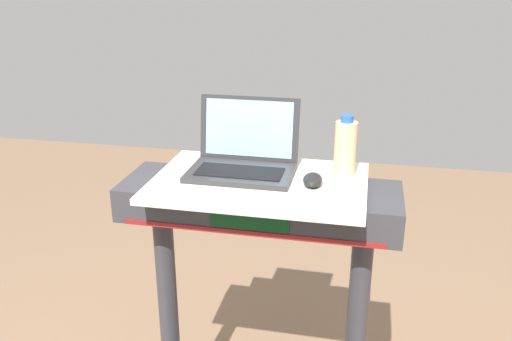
{
  "coord_description": "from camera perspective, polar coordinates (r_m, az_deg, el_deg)",
  "views": [
    {
      "loc": [
        0.32,
        -0.86,
        1.72
      ],
      "look_at": [
        0.0,
        0.65,
        1.13
      ],
      "focal_mm": 37.61,
      "sensor_mm": 36.0,
      "label": 1
    }
  ],
  "objects": [
    {
      "name": "laptop",
      "position": [
        1.76,
        -1.33,
        1.38
      ],
      "size": [
        0.34,
        0.25,
        0.23
      ],
      "rotation": [
        0.0,
        0.0,
        -0.03
      ],
      "color": "#2D2D30",
      "rests_on": "desk_board"
    },
    {
      "name": "water_bottle",
      "position": [
        1.74,
        9.48,
        2.35
      ],
      "size": [
        0.07,
        0.07,
        0.2
      ],
      "color": "beige",
      "rests_on": "desk_board"
    },
    {
      "name": "desk_board",
      "position": [
        1.71,
        0.35,
        -1.3
      ],
      "size": [
        0.68,
        0.46,
        0.02
      ],
      "primitive_type": "cube",
      "color": "beige",
      "rests_on": "treadmill_base"
    },
    {
      "name": "computer_mouse",
      "position": [
        1.67,
        6.05,
        -0.99
      ],
      "size": [
        0.07,
        0.1,
        0.03
      ],
      "primitive_type": "ellipsoid",
      "rotation": [
        0.0,
        0.0,
        0.05
      ],
      "color": "black",
      "rests_on": "desk_board"
    }
  ]
}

